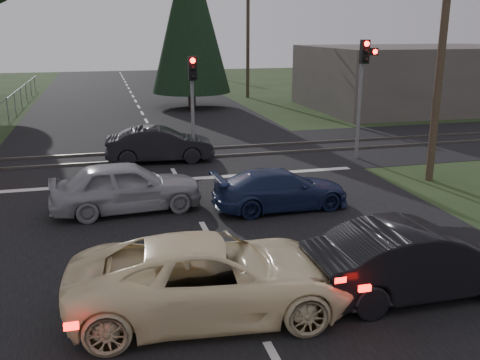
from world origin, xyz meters
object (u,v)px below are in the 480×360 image
object	(u,v)px
utility_pole_near	(443,41)
blue_sedan	(281,189)
silver_car	(126,187)
traffic_signal_right	(364,76)
utility_pole_mid	(248,34)
traffic_signal_center	(193,91)
cream_coupe	(212,277)
utility_pole_far	(192,32)
dark_car_far	(160,145)
dark_hatchback	(418,260)

from	to	relation	value
utility_pole_near	blue_sedan	distance (m)	7.49
silver_car	blue_sedan	size ratio (longest dim) A/B	1.07
traffic_signal_right	utility_pole_mid	size ratio (longest dim) A/B	0.52
traffic_signal_center	cream_coupe	bearing A→B (deg)	-98.20
utility_pole_mid	utility_pole_far	size ratio (longest dim) A/B	1.00
utility_pole_far	dark_car_far	world-z (taller)	utility_pole_far
utility_pole_near	utility_pole_mid	distance (m)	24.00
utility_pole_near	dark_car_far	distance (m)	10.91
utility_pole_mid	utility_pole_far	xyz separation A→B (m)	(0.00, 25.00, 0.00)
dark_car_far	traffic_signal_right	bearing A→B (deg)	-97.21
silver_car	utility_pole_mid	bearing A→B (deg)	-27.03
traffic_signal_right	utility_pole_far	bearing A→B (deg)	88.80
utility_pole_mid	dark_car_far	xyz separation A→B (m)	(-8.80, -18.96, -4.04)
utility_pole_near	dark_car_far	xyz separation A→B (m)	(-8.80, 5.04, -4.04)
dark_car_far	blue_sedan	bearing A→B (deg)	-153.31
utility_pole_far	blue_sedan	xyz separation A→B (m)	(-6.03, -50.61, -4.14)
utility_pole_near	traffic_signal_center	bearing A→B (deg)	148.05
traffic_signal_center	utility_pole_near	distance (m)	9.05
traffic_signal_right	blue_sedan	distance (m)	7.69
dark_hatchback	silver_car	bearing A→B (deg)	38.05
cream_coupe	traffic_signal_right	bearing A→B (deg)	-33.34
dark_hatchback	dark_car_far	distance (m)	12.87
traffic_signal_right	utility_pole_far	xyz separation A→B (m)	(0.95, 45.53, 1.41)
utility_pole_near	cream_coupe	distance (m)	12.22
traffic_signal_center	silver_car	size ratio (longest dim) A/B	0.96
traffic_signal_right	silver_car	world-z (taller)	traffic_signal_right
dark_hatchback	silver_car	distance (m)	8.44
cream_coupe	silver_car	distance (m)	6.42
dark_hatchback	utility_pole_far	bearing A→B (deg)	-5.82
cream_coupe	dark_hatchback	distance (m)	4.07
utility_pole_mid	utility_pole_near	bearing A→B (deg)	-90.00
dark_hatchback	blue_sedan	world-z (taller)	dark_hatchback
dark_hatchback	blue_sedan	bearing A→B (deg)	8.44
traffic_signal_center	traffic_signal_right	bearing A→B (deg)	-10.41
silver_car	utility_pole_far	bearing A→B (deg)	-16.02
utility_pole_mid	traffic_signal_center	bearing A→B (deg)	-111.21
silver_car	dark_car_far	xyz separation A→B (m)	(1.60, 5.74, -0.04)
utility_pole_far	blue_sedan	distance (m)	51.14
utility_pole_near	utility_pole_mid	world-z (taller)	same
traffic_signal_center	dark_hatchback	distance (m)	12.37
traffic_signal_right	dark_hatchback	world-z (taller)	traffic_signal_right
cream_coupe	dark_car_far	distance (m)	12.05
utility_pole_near	utility_pole_mid	bearing A→B (deg)	90.00
utility_pole_near	blue_sedan	bearing A→B (deg)	-165.00
blue_sedan	traffic_signal_right	bearing A→B (deg)	-47.01
utility_pole_far	silver_car	size ratio (longest dim) A/B	2.10
utility_pole_mid	utility_pole_far	world-z (taller)	same
utility_pole_far	silver_car	xyz separation A→B (m)	(-10.39, -49.70, -3.99)
utility_pole_near	dark_hatchback	xyz separation A→B (m)	(-5.12, -7.29, -3.99)
dark_hatchback	dark_car_far	world-z (taller)	dark_hatchback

